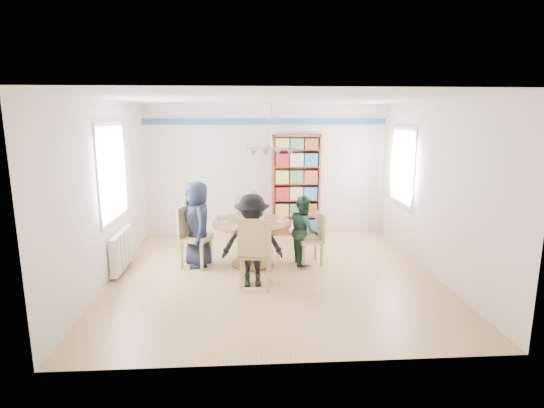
{
  "coord_description": "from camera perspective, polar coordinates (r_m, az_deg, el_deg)",
  "views": [
    {
      "loc": [
        -0.43,
        -6.35,
        2.43
      ],
      "look_at": [
        0.0,
        0.4,
        1.05
      ],
      "focal_mm": 28.0,
      "sensor_mm": 36.0,
      "label": 1
    }
  ],
  "objects": [
    {
      "name": "room_shell",
      "position": [
        7.26,
        -2.29,
        5.35
      ],
      "size": [
        5.0,
        5.0,
        5.0
      ],
      "color": "white",
      "rests_on": "ground"
    },
    {
      "name": "person_left",
      "position": [
        7.1,
        -9.97,
        -2.65
      ],
      "size": [
        0.66,
        0.81,
        1.42
      ],
      "primitive_type": "imported",
      "rotation": [
        0.0,
        0.0,
        -1.23
      ],
      "color": "#161F31",
      "rests_on": "ground"
    },
    {
      "name": "dining_table",
      "position": [
        7.05,
        -2.67,
        -3.87
      ],
      "size": [
        1.3,
        1.3,
        0.75
      ],
      "color": "brown",
      "rests_on": "ground"
    },
    {
      "name": "radiator",
      "position": [
        7.24,
        -19.51,
        -5.84
      ],
      "size": [
        0.12,
        1.0,
        0.6
      ],
      "color": "silver",
      "rests_on": "ground"
    },
    {
      "name": "chair_near",
      "position": [
        6.07,
        -2.25,
        -6.17
      ],
      "size": [
        0.53,
        0.53,
        1.06
      ],
      "color": "tan",
      "rests_on": "ground"
    },
    {
      "name": "chair_right",
      "position": [
        7.15,
        5.68,
        -4.32
      ],
      "size": [
        0.45,
        0.45,
        0.88
      ],
      "color": "tan",
      "rests_on": "ground"
    },
    {
      "name": "person_near",
      "position": [
        6.16,
        -2.67,
        -4.97
      ],
      "size": [
        0.89,
        0.52,
        1.36
      ],
      "primitive_type": "imported",
      "rotation": [
        0.0,
        0.0,
        -0.01
      ],
      "color": "black",
      "rests_on": "ground"
    },
    {
      "name": "chair_far",
      "position": [
        8.07,
        -3.18,
        -1.91
      ],
      "size": [
        0.57,
        0.57,
        1.01
      ],
      "color": "tan",
      "rests_on": "ground"
    },
    {
      "name": "chair_left",
      "position": [
        7.13,
        -10.86,
        -3.91
      ],
      "size": [
        0.57,
        0.57,
        1.01
      ],
      "color": "tan",
      "rests_on": "ground"
    },
    {
      "name": "bookshelf",
      "position": [
        8.86,
        3.23,
        2.41
      ],
      "size": [
        0.99,
        0.3,
        2.09
      ],
      "color": "brown",
      "rests_on": "ground"
    },
    {
      "name": "person_right",
      "position": [
        7.13,
        4.3,
        -3.51
      ],
      "size": [
        0.48,
        0.59,
        1.17
      ],
      "primitive_type": "imported",
      "rotation": [
        0.0,
        0.0,
        1.64
      ],
      "color": "#193328",
      "rests_on": "ground"
    },
    {
      "name": "tableware",
      "position": [
        7.01,
        -2.92,
        -1.74
      ],
      "size": [
        1.24,
        1.24,
        0.33
      ],
      "color": "white",
      "rests_on": "dining_table"
    },
    {
      "name": "person_far",
      "position": [
        7.96,
        -2.66,
        -2.01
      ],
      "size": [
        0.47,
        0.38,
        1.13
      ],
      "primitive_type": "imported",
      "rotation": [
        0.0,
        0.0,
        2.86
      ],
      "color": "gray",
      "rests_on": "ground"
    },
    {
      "name": "ground",
      "position": [
        6.81,
        0.22,
        -9.37
      ],
      "size": [
        5.0,
        5.0,
        0.0
      ],
      "primitive_type": "plane",
      "color": "tan"
    }
  ]
}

